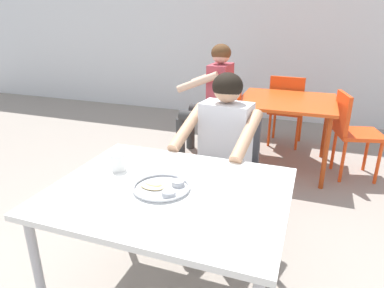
# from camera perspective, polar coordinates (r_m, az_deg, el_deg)

# --- Properties ---
(back_wall) EXTENTS (12.00, 0.12, 3.40)m
(back_wall) POSITION_cam_1_polar(r_m,az_deg,el_deg) (5.33, 14.11, 22.14)
(back_wall) COLOR white
(back_wall) RESTS_ON ground
(table_foreground) EXTENTS (1.15, 0.91, 0.72)m
(table_foreground) POSITION_cam_1_polar(r_m,az_deg,el_deg) (1.73, -3.75, -9.44)
(table_foreground) COLOR white
(table_foreground) RESTS_ON ground
(thali_tray) EXTENTS (0.28, 0.28, 0.03)m
(thali_tray) POSITION_cam_1_polar(r_m,az_deg,el_deg) (1.69, -4.97, -7.22)
(thali_tray) COLOR #B7BABF
(thali_tray) RESTS_ON table_foreground
(drinking_cup) EXTENTS (0.08, 0.08, 0.10)m
(drinking_cup) POSITION_cam_1_polar(r_m,az_deg,el_deg) (1.91, -12.23, -2.84)
(drinking_cup) COLOR white
(drinking_cup) RESTS_ON table_foreground
(chair_foreground) EXTENTS (0.44, 0.46, 0.86)m
(chair_foreground) POSITION_cam_1_polar(r_m,az_deg,el_deg) (2.60, 6.38, -2.74)
(chair_foreground) COLOR #3F3F44
(chair_foreground) RESTS_ON ground
(diner_foreground) EXTENTS (0.53, 0.58, 1.17)m
(diner_foreground) POSITION_cam_1_polar(r_m,az_deg,el_deg) (2.32, 4.79, -0.06)
(diner_foreground) COLOR #3E3E3E
(diner_foreground) RESTS_ON ground
(table_background_red) EXTENTS (0.94, 0.92, 0.73)m
(table_background_red) POSITION_cam_1_polar(r_m,az_deg,el_deg) (3.61, 15.47, 5.96)
(table_background_red) COLOR #E04C19
(table_background_red) RESTS_ON ground
(chair_red_left) EXTENTS (0.49, 0.49, 0.83)m
(chair_red_left) POSITION_cam_1_polar(r_m,az_deg,el_deg) (3.73, 5.92, 4.58)
(chair_red_left) COLOR #EE501B
(chair_red_left) RESTS_ON ground
(chair_red_right) EXTENTS (0.48, 0.47, 0.84)m
(chair_red_right) POSITION_cam_1_polar(r_m,az_deg,el_deg) (3.63, 25.06, 2.30)
(chair_red_right) COLOR #EF4617
(chair_red_right) RESTS_ON ground
(chair_red_far) EXTENTS (0.43, 0.43, 0.87)m
(chair_red_far) POSITION_cam_1_polar(r_m,az_deg,el_deg) (4.24, 15.45, 6.06)
(chair_red_far) COLOR #DD4917
(chair_red_far) RESTS_ON ground
(patron_background) EXTENTS (0.56, 0.50, 1.25)m
(patron_background) POSITION_cam_1_polar(r_m,az_deg,el_deg) (3.72, 3.36, 8.61)
(patron_background) COLOR #353535
(patron_background) RESTS_ON ground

